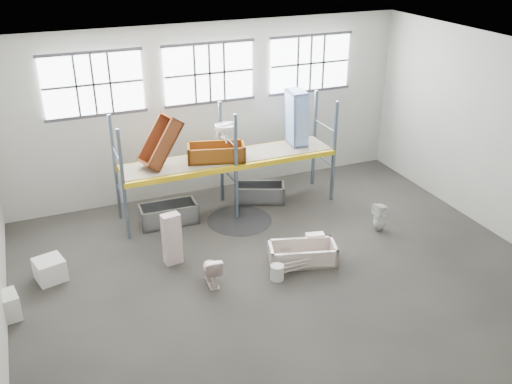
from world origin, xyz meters
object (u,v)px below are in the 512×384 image
steel_tub_left (168,214)px  rust_tub_flat (216,152)px  toilet_beige (211,270)px  carton_near (2,308)px  toilet_white (380,217)px  bathtub_beige (302,254)px  bucket (277,272)px  steel_tub_right (260,193)px  blue_tub_upright (297,118)px  cistern_tall (172,239)px

steel_tub_left → rust_tub_flat: rust_tub_flat is taller
toilet_beige → carton_near: toilet_beige is taller
toilet_white → bathtub_beige: bearing=-85.4°
bathtub_beige → carton_near: size_ratio=2.50×
bucket → steel_tub_right: bearing=72.8°
rust_tub_flat → blue_tub_upright: bearing=5.8°
steel_tub_left → bucket: (1.62, -3.58, -0.10)m
steel_tub_left → steel_tub_right: steel_tub_left is taller
carton_near → rust_tub_flat: bearing=26.5°
blue_tub_upright → bathtub_beige: bearing=-113.2°
bathtub_beige → rust_tub_flat: size_ratio=1.03×
bucket → toilet_beige: bearing=163.5°
blue_tub_upright → carton_near: blue_tub_upright is taller
toilet_white → steel_tub_left: 5.69m
cistern_tall → steel_tub_right: bearing=27.2°
steel_tub_left → toilet_beige: bearing=-86.7°
bathtub_beige → steel_tub_right: steel_tub_right is taller
steel_tub_left → rust_tub_flat: (1.46, 0.12, 1.54)m
cistern_tall → carton_near: cistern_tall is taller
carton_near → toilet_white: bearing=1.2°
steel_tub_left → bathtub_beige: bearing=-51.8°
toilet_beige → steel_tub_right: bearing=-123.3°
cistern_tall → carton_near: (-3.81, -0.76, -0.37)m
steel_tub_left → cistern_tall: bearing=-101.5°
steel_tub_left → toilet_white: bearing=-26.3°
rust_tub_flat → toilet_white: bearing=-36.0°
bucket → carton_near: size_ratio=0.57×
toilet_beige → blue_tub_upright: 5.58m
blue_tub_upright → bucket: 5.12m
toilet_beige → steel_tub_right: (2.64, 3.47, -0.10)m
carton_near → bathtub_beige: bearing=-3.7°
cistern_tall → rust_tub_flat: (1.86, 2.08, 1.17)m
bathtub_beige → steel_tub_left: steel_tub_left is taller
bathtub_beige → carton_near: bearing=-167.5°
cistern_tall → bucket: (2.02, -1.62, -0.47)m
bathtub_beige → carton_near: carton_near is taller
rust_tub_flat → bucket: rust_tub_flat is taller
cistern_tall → blue_tub_upright: bearing=20.0°
rust_tub_flat → blue_tub_upright: 2.61m
bathtub_beige → carton_near: 6.70m
toilet_white → steel_tub_left: toilet_white is taller
cistern_tall → blue_tub_upright: blue_tub_upright is taller
steel_tub_right → rust_tub_flat: rust_tub_flat is taller
steel_tub_right → blue_tub_upright: 2.43m
bathtub_beige → cistern_tall: (-2.88, 1.19, 0.41)m
steel_tub_right → bathtub_beige: bearing=-95.7°
bucket → cistern_tall: bearing=141.2°
blue_tub_upright → bucket: blue_tub_upright is taller
cistern_tall → bucket: 2.63m
toilet_beige → blue_tub_upright: blue_tub_upright is taller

